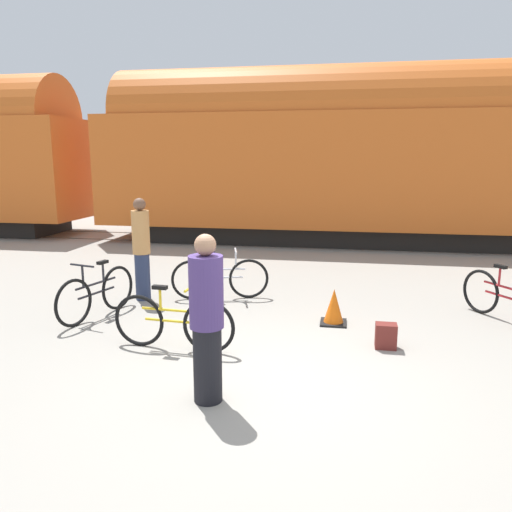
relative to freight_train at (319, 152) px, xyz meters
name	(u,v)px	position (x,y,z in m)	size (l,w,h in m)	color
ground_plane	(266,383)	(0.00, -9.77, -2.67)	(80.00, 80.00, 0.00)	gray
freight_train	(319,152)	(0.00, 0.00, 0.00)	(41.24, 2.88, 5.10)	black
rail_near	(315,246)	(0.00, -0.72, -2.67)	(53.24, 0.07, 0.01)	#4C4238
rail_far	(318,238)	(0.00, 0.72, -2.67)	(53.24, 0.07, 0.01)	#4C4238
bicycle_maroon	(507,299)	(3.33, -7.00, -2.29)	(1.00, 1.52, 0.90)	black
bicycle_silver	(220,278)	(-1.36, -6.51, -2.29)	(1.71, 0.55, 0.90)	black
bicycle_yellow	(173,322)	(-1.37, -8.98, -2.29)	(1.71, 0.46, 0.89)	black
bicycle_black	(97,294)	(-3.03, -7.90, -2.28)	(0.54, 1.68, 0.92)	black
person_in_purple	(207,320)	(-0.53, -10.28, -1.78)	(0.35, 0.35, 1.78)	black
person_in_tan	(141,249)	(-2.72, -6.79, -1.74)	(0.31, 0.31, 1.83)	#283351
backpack	(386,336)	(1.42, -8.43, -2.50)	(0.28, 0.20, 0.34)	maroon
traffic_cone	(334,308)	(0.70, -7.54, -2.42)	(0.40, 0.40, 0.55)	black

